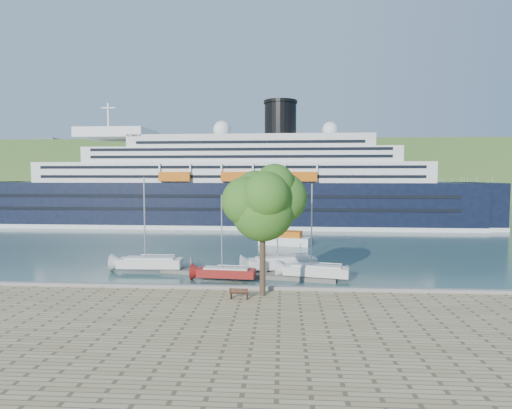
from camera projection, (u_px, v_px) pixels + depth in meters
name	position (u px, v px, depth m)	size (l,w,h in m)	color
ground	(192.00, 299.00, 37.01)	(400.00, 400.00, 0.00)	#2C4F4E
far_hillside	(265.00, 172.00, 180.52)	(400.00, 50.00, 24.00)	#325220
quay_coping	(191.00, 286.00, 36.73)	(220.00, 0.50, 0.30)	slate
cruise_ship	(222.00, 164.00, 89.99)	(116.21, 16.92, 26.10)	black
park_bench	(239.00, 293.00, 33.56)	(1.54, 0.63, 0.99)	#401F12
promenade_tree	(263.00, 225.00, 34.16)	(6.91, 6.91, 11.45)	#2F651A
floating_pontoon	(246.00, 274.00, 45.45)	(18.91, 2.31, 0.42)	#67615B
sailboat_white_near	(150.00, 227.00, 46.86)	(7.74, 2.15, 10.00)	silver
sailboat_red	(226.00, 240.00, 42.93)	(6.46, 1.79, 8.34)	maroon
sailboat_white_far	(282.00, 225.00, 46.60)	(8.19, 2.28, 10.58)	silver
tender_launch	(285.00, 238.00, 65.52)	(7.80, 2.67, 2.15)	#C8580B
sailboat_extra	(316.00, 235.00, 43.26)	(7.26, 2.02, 9.38)	silver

